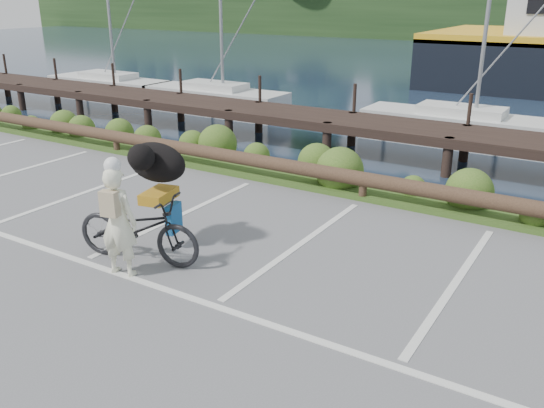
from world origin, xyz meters
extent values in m
plane|color=#5C5B5E|center=(0.00, 0.00, 0.00)|extent=(72.00, 72.00, 0.00)
cube|color=#3D5B21|center=(0.00, 5.30, 0.05)|extent=(34.00, 1.60, 0.10)
imported|color=black|center=(-1.86, 0.13, 0.55)|extent=(2.22, 1.15, 1.11)
imported|color=white|center=(-1.76, -0.35, 0.84)|extent=(0.68, 0.52, 1.68)
ellipsoid|color=black|center=(-2.00, 0.79, 1.43)|extent=(0.76, 1.20, 0.64)
camera|label=1|loc=(4.27, -5.79, 3.98)|focal=38.00mm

